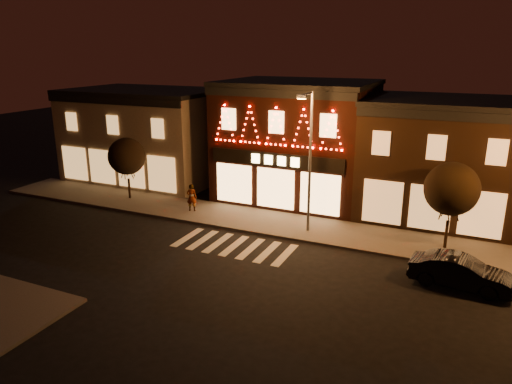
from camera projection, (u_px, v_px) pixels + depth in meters
The scene contains 10 objects.
ground at pixel (196, 276), 22.84m from camera, with size 120.00×120.00×0.00m, color black.
sidewalk_far at pixel (294, 226), 29.00m from camera, with size 44.00×4.00×0.15m, color #47423D.
building_left at pixel (147, 134), 39.14m from camera, with size 12.20×8.28×7.30m.
building_pulp at pixel (297, 140), 33.82m from camera, with size 10.20×8.34×8.30m.
building_right_a at pixel (440, 158), 30.18m from camera, with size 9.20×8.28×7.50m.
streetlamp_mid at pixel (309, 152), 26.60m from camera, with size 0.51×1.84×8.05m.
tree_left at pixel (127, 156), 33.37m from camera, with size 2.60×2.60×4.34m.
tree_right at pixel (452, 189), 24.77m from camera, with size 2.81×2.81×4.69m.
dark_sedan at pixel (460, 272), 21.61m from camera, with size 1.54×4.42×1.45m, color black.
pedestrian at pixel (192, 197), 31.29m from camera, with size 0.66×0.44×1.82m, color gray.
Camera 1 is at (11.19, -17.67, 10.43)m, focal length 33.61 mm.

